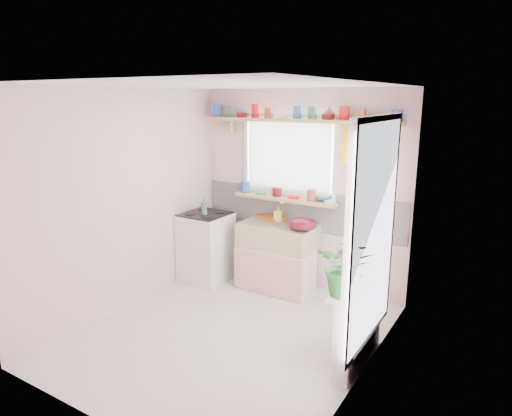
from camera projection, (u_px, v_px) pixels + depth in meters
The scene contains 19 objects.
room at pixel (326, 197), 4.79m from camera, with size 3.20×3.20×3.20m.
sink_unit at pixel (277, 256), 5.78m from camera, with size 0.95×0.65×1.11m.
cooker at pixel (206, 246), 6.06m from camera, with size 0.58×0.58×0.93m.
radiator_ledge at pixel (358, 322), 4.15m from camera, with size 0.22×0.95×0.78m.
windowsill at pixel (285, 199), 5.77m from camera, with size 1.40×0.22×0.04m, color tan.
pine_shelf at pixel (297, 121), 5.46m from camera, with size 2.52×0.24×0.04m, color tan.
shelf_crockery at pixel (296, 114), 5.45m from camera, with size 2.47×0.11×0.12m.
sill_crockery at pixel (282, 193), 5.78m from camera, with size 1.35×0.11×0.12m.
dish_tray at pixel (271, 217), 5.97m from camera, with size 0.35×0.26×0.04m, color orange.
colander at pixel (303, 224), 5.41m from camera, with size 0.34×0.34×0.15m, color #570E18.
jade_plant at pixel (347, 267), 3.76m from camera, with size 0.46×0.40×0.51m, color #2B6B2D.
fruit_bowl at pixel (347, 282), 4.01m from camera, with size 0.27×0.27×0.07m, color silver.
herb_pot at pixel (373, 266), 4.22m from camera, with size 0.10×0.07×0.19m, color #28652B.
soap_bottle_sink at pixel (278, 213), 5.81m from camera, with size 0.09×0.09×0.21m, color #D9D160.
sill_cup at pixel (276, 191), 5.89m from camera, with size 0.14×0.14×0.11m, color beige.
sill_bowl at pixel (324, 199), 5.55m from camera, with size 0.19×0.19×0.06m, color #2E6398.
shelf_vase at pixel (329, 113), 5.29m from camera, with size 0.14×0.14×0.15m, color #9F3D30.
cooker_bottle at pixel (204, 206), 5.85m from camera, with size 0.09×0.09×0.22m, color #397343.
fruit at pixel (348, 276), 3.99m from camera, with size 0.20×0.14×0.10m.
Camera 1 is at (2.49, -3.51, 2.39)m, focal length 32.00 mm.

